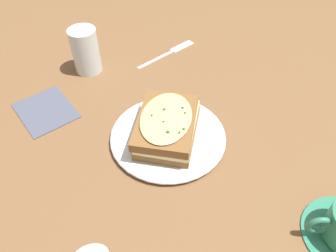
% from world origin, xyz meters
% --- Properties ---
extents(ground_plane, '(2.40, 2.40, 0.00)m').
position_xyz_m(ground_plane, '(0.00, 0.00, 0.00)').
color(ground_plane, brown).
extents(dinner_plate, '(0.23, 0.23, 0.01)m').
position_xyz_m(dinner_plate, '(0.01, 0.02, 0.01)').
color(dinner_plate, white).
rests_on(dinner_plate, ground_plane).
extents(sandwich, '(0.19, 0.17, 0.06)m').
position_xyz_m(sandwich, '(0.02, 0.02, 0.04)').
color(sandwich, brown).
rests_on(sandwich, dinner_plate).
extents(water_glass, '(0.07, 0.07, 0.11)m').
position_xyz_m(water_glass, '(-0.27, -0.10, 0.06)').
color(water_glass, silver).
rests_on(water_glass, ground_plane).
extents(fork, '(0.09, 0.18, 0.00)m').
position_xyz_m(fork, '(-0.29, 0.13, 0.00)').
color(fork, silver).
rests_on(fork, ground_plane).
extents(napkin, '(0.16, 0.15, 0.00)m').
position_xyz_m(napkin, '(-0.14, -0.21, 0.00)').
color(napkin, '#4C5166').
rests_on(napkin, ground_plane).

